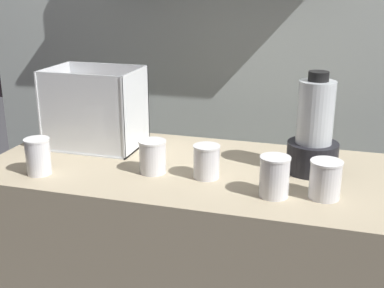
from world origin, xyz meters
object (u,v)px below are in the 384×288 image
object	(u,v)px
juice_cup_beet_far_left	(38,158)
juice_cup_orange_left	(153,159)
carrot_display_bin	(99,122)
juice_cup_beet_far_right	(325,182)
juice_cup_beet_right	(274,179)
juice_cup_mango_middle	(206,164)
blender_pitcher	(314,134)

from	to	relation	value
juice_cup_beet_far_left	juice_cup_orange_left	distance (m)	0.37
carrot_display_bin	juice_cup_orange_left	xyz separation A→B (m)	(0.29, -0.20, -0.04)
juice_cup_beet_far_right	juice_cup_beet_far_left	bearing A→B (deg)	-175.66
carrot_display_bin	juice_cup_beet_right	bearing A→B (deg)	-21.86
juice_cup_beet_far_right	juice_cup_mango_middle	bearing A→B (deg)	171.67
juice_cup_mango_middle	juice_cup_beet_right	world-z (taller)	juice_cup_beet_right
juice_cup_orange_left	juice_cup_mango_middle	distance (m)	0.18
carrot_display_bin	juice_cup_mango_middle	distance (m)	0.51
blender_pitcher	juice_cup_beet_right	xyz separation A→B (m)	(-0.09, -0.23, -0.08)
carrot_display_bin	juice_cup_beet_far_right	world-z (taller)	carrot_display_bin
juice_cup_beet_far_left	juice_cup_beet_right	distance (m)	0.76
juice_cup_beet_right	carrot_display_bin	bearing A→B (deg)	158.14
juice_cup_mango_middle	juice_cup_beet_right	size ratio (longest dim) A/B	0.88
juice_cup_beet_right	juice_cup_mango_middle	bearing A→B (deg)	159.80
carrot_display_bin	juice_cup_mango_middle	xyz separation A→B (m)	(0.47, -0.20, -0.05)
carrot_display_bin	juice_cup_orange_left	bearing A→B (deg)	-34.94
juice_cup_mango_middle	juice_cup_beet_right	distance (m)	0.24
carrot_display_bin	juice_cup_orange_left	distance (m)	0.36
juice_cup_orange_left	juice_cup_beet_far_right	size ratio (longest dim) A/B	0.97
carrot_display_bin	juice_cup_beet_far_left	bearing A→B (deg)	-100.93
blender_pitcher	juice_cup_mango_middle	size ratio (longest dim) A/B	3.09
juice_cup_orange_left	carrot_display_bin	bearing A→B (deg)	145.06
juice_cup_beet_far_left	juice_cup_beet_right	world-z (taller)	juice_cup_beet_right
juice_cup_mango_middle	juice_cup_beet_far_right	bearing A→B (deg)	-8.33
blender_pitcher	juice_cup_beet_far_left	xyz separation A→B (m)	(-0.85, -0.27, -0.08)
blender_pitcher	juice_cup_orange_left	world-z (taller)	blender_pitcher
carrot_display_bin	blender_pitcher	bearing A→B (deg)	-3.55
juice_cup_beet_far_right	juice_cup_orange_left	bearing A→B (deg)	175.07
blender_pitcher	juice_cup_mango_middle	bearing A→B (deg)	-155.24
blender_pitcher	juice_cup_mango_middle	xyz separation A→B (m)	(-0.32, -0.15, -0.08)
juice_cup_beet_right	juice_cup_orange_left	bearing A→B (deg)	169.34
juice_cup_beet_far_left	juice_cup_beet_far_right	xyz separation A→B (m)	(0.90, 0.07, -0.00)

